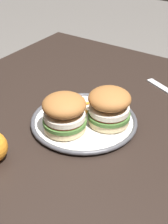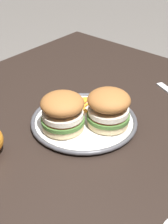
{
  "view_description": "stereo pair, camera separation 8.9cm",
  "coord_description": "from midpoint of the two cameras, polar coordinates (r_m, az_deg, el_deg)",
  "views": [
    {
      "loc": [
        0.59,
        0.42,
        1.25
      ],
      "look_at": [
        -0.06,
        -0.01,
        0.74
      ],
      "focal_mm": 54.52,
      "sensor_mm": 36.0,
      "label": 1
    },
    {
      "loc": [
        0.54,
        0.5,
        1.25
      ],
      "look_at": [
        -0.06,
        -0.01,
        0.74
      ],
      "focal_mm": 54.52,
      "sensor_mm": 36.0,
      "label": 2
    }
  ],
  "objects": [
    {
      "name": "dining_table",
      "position": [
        0.96,
        -4.04,
        -8.16
      ],
      "size": [
        1.24,
        1.07,
        0.7
      ],
      "color": "black",
      "rests_on": "ground"
    },
    {
      "name": "dinner_plate",
      "position": [
        0.95,
        -2.7,
        -1.64
      ],
      "size": [
        0.3,
        0.3,
        0.02
      ],
      "color": "white",
      "rests_on": "dining_table"
    },
    {
      "name": "sandwich_half_left",
      "position": [
        0.9,
        1.43,
        0.91
      ],
      "size": [
        0.16,
        0.16,
        0.1
      ],
      "color": "beige",
      "rests_on": "dinner_plate"
    },
    {
      "name": "sandwich_half_right",
      "position": [
        0.88,
        -6.22,
        -0.17
      ],
      "size": [
        0.16,
        0.16,
        0.1
      ],
      "color": "beige",
      "rests_on": "dinner_plate"
    },
    {
      "name": "orange_peel_curled",
      "position": [
        0.98,
        -1.64,
        0.69
      ],
      "size": [
        0.08,
        0.08,
        0.01
      ],
      "color": "orange",
      "rests_on": "dinner_plate"
    },
    {
      "name": "orange_peel_strip_long",
      "position": [
        1.01,
        -3.62,
        1.66
      ],
      "size": [
        0.06,
        0.03,
        0.01
      ],
      "color": "orange",
      "rests_on": "dinner_plate"
    }
  ]
}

